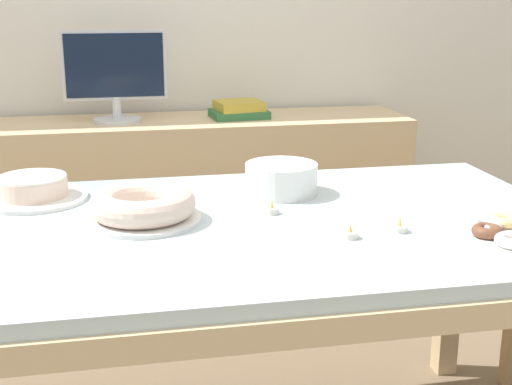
{
  "coord_description": "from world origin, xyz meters",
  "views": [
    {
      "loc": [
        -0.31,
        -1.71,
        1.33
      ],
      "look_at": [
        0.04,
        0.06,
        0.83
      ],
      "focal_mm": 50.0,
      "sensor_mm": 36.0,
      "label": 1
    }
  ],
  "objects_px": {
    "plate_stack": "(281,179)",
    "tealight_left_edge": "(350,234)",
    "tealight_centre": "(399,228)",
    "cake_chocolate_round": "(33,190)",
    "cake_golden_bundt": "(143,206)",
    "tealight_right_edge": "(272,210)",
    "book_stack": "(239,110)",
    "computer_monitor": "(115,77)"
  },
  "relations": [
    {
      "from": "book_stack",
      "to": "cake_golden_bundt",
      "type": "distance_m",
      "value": 1.35
    },
    {
      "from": "computer_monitor",
      "to": "tealight_right_edge",
      "type": "distance_m",
      "value": 1.34
    },
    {
      "from": "computer_monitor",
      "to": "cake_chocolate_round",
      "type": "height_order",
      "value": "computer_monitor"
    },
    {
      "from": "tealight_centre",
      "to": "computer_monitor",
      "type": "bearing_deg",
      "value": 114.17
    },
    {
      "from": "computer_monitor",
      "to": "tealight_left_edge",
      "type": "relative_size",
      "value": 10.6
    },
    {
      "from": "plate_stack",
      "to": "tealight_left_edge",
      "type": "xyz_separation_m",
      "value": [
        0.07,
        -0.41,
        -0.03
      ]
    },
    {
      "from": "computer_monitor",
      "to": "cake_golden_bundt",
      "type": "bearing_deg",
      "value": -87.79
    },
    {
      "from": "book_stack",
      "to": "tealight_right_edge",
      "type": "relative_size",
      "value": 6.32
    },
    {
      "from": "plate_stack",
      "to": "tealight_centre",
      "type": "relative_size",
      "value": 5.25
    },
    {
      "from": "tealight_right_edge",
      "to": "plate_stack",
      "type": "bearing_deg",
      "value": 69.48
    },
    {
      "from": "plate_stack",
      "to": "tealight_left_edge",
      "type": "relative_size",
      "value": 5.25
    },
    {
      "from": "tealight_centre",
      "to": "tealight_left_edge",
      "type": "bearing_deg",
      "value": -171.15
    },
    {
      "from": "cake_golden_bundt",
      "to": "plate_stack",
      "type": "height_order",
      "value": "plate_stack"
    },
    {
      "from": "cake_chocolate_round",
      "to": "tealight_left_edge",
      "type": "height_order",
      "value": "cake_chocolate_round"
    },
    {
      "from": "tealight_centre",
      "to": "tealight_right_edge",
      "type": "bearing_deg",
      "value": 143.08
    },
    {
      "from": "book_stack",
      "to": "tealight_left_edge",
      "type": "bearing_deg",
      "value": -89.74
    },
    {
      "from": "cake_golden_bundt",
      "to": "book_stack",
      "type": "bearing_deg",
      "value": 69.56
    },
    {
      "from": "book_stack",
      "to": "cake_chocolate_round",
      "type": "relative_size",
      "value": 0.84
    },
    {
      "from": "plate_stack",
      "to": "tealight_right_edge",
      "type": "bearing_deg",
      "value": -110.52
    },
    {
      "from": "tealight_left_edge",
      "to": "tealight_right_edge",
      "type": "distance_m",
      "value": 0.27
    },
    {
      "from": "computer_monitor",
      "to": "tealight_right_edge",
      "type": "height_order",
      "value": "computer_monitor"
    },
    {
      "from": "cake_chocolate_round",
      "to": "tealight_centre",
      "type": "relative_size",
      "value": 7.52
    },
    {
      "from": "cake_golden_bundt",
      "to": "cake_chocolate_round",
      "type": "bearing_deg",
      "value": 139.33
    },
    {
      "from": "cake_chocolate_round",
      "to": "cake_golden_bundt",
      "type": "distance_m",
      "value": 0.39
    },
    {
      "from": "cake_chocolate_round",
      "to": "tealight_centre",
      "type": "bearing_deg",
      "value": -26.99
    },
    {
      "from": "book_stack",
      "to": "plate_stack",
      "type": "height_order",
      "value": "book_stack"
    },
    {
      "from": "cake_golden_bundt",
      "to": "tealight_right_edge",
      "type": "relative_size",
      "value": 7.5
    },
    {
      "from": "cake_chocolate_round",
      "to": "cake_golden_bundt",
      "type": "bearing_deg",
      "value": -40.67
    },
    {
      "from": "tealight_left_edge",
      "to": "plate_stack",
      "type": "bearing_deg",
      "value": 99.93
    },
    {
      "from": "plate_stack",
      "to": "cake_chocolate_round",
      "type": "bearing_deg",
      "value": 174.2
    },
    {
      "from": "computer_monitor",
      "to": "plate_stack",
      "type": "bearing_deg",
      "value": -67.18
    },
    {
      "from": "cake_chocolate_round",
      "to": "cake_golden_bundt",
      "type": "relative_size",
      "value": 1.0
    },
    {
      "from": "tealight_centre",
      "to": "plate_stack",
      "type": "bearing_deg",
      "value": 117.76
    },
    {
      "from": "tealight_left_edge",
      "to": "computer_monitor",
      "type": "bearing_deg",
      "value": 109.45
    },
    {
      "from": "plate_stack",
      "to": "book_stack",
      "type": "bearing_deg",
      "value": 86.54
    },
    {
      "from": "book_stack",
      "to": "cake_chocolate_round",
      "type": "xyz_separation_m",
      "value": [
        -0.77,
        -1.01,
        -0.04
      ]
    },
    {
      "from": "cake_golden_bundt",
      "to": "tealight_right_edge",
      "type": "height_order",
      "value": "cake_golden_bundt"
    },
    {
      "from": "computer_monitor",
      "to": "tealight_centre",
      "type": "bearing_deg",
      "value": -65.83
    },
    {
      "from": "tealight_centre",
      "to": "cake_chocolate_round",
      "type": "bearing_deg",
      "value": 153.01
    },
    {
      "from": "cake_golden_bundt",
      "to": "tealight_centre",
      "type": "bearing_deg",
      "value": -18.81
    },
    {
      "from": "computer_monitor",
      "to": "cake_chocolate_round",
      "type": "bearing_deg",
      "value": -103.71
    },
    {
      "from": "tealight_centre",
      "to": "tealight_left_edge",
      "type": "xyz_separation_m",
      "value": [
        -0.13,
        -0.02,
        0.0
      ]
    }
  ]
}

